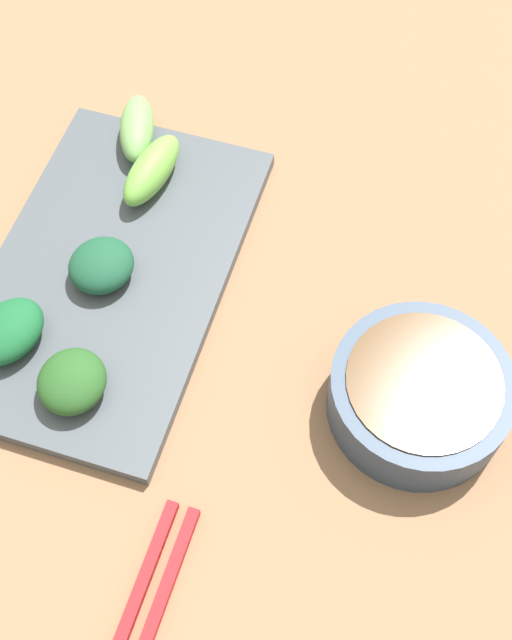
% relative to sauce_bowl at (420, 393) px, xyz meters
% --- Properties ---
extents(tabletop, '(2.10, 2.10, 0.02)m').
position_rel_sauce_bowl_xyz_m(tabletop, '(0.12, -0.03, -0.03)').
color(tabletop, '#8D6848').
rests_on(tabletop, ground).
extents(sauce_bowl, '(0.13, 0.13, 0.04)m').
position_rel_sauce_bowl_xyz_m(sauce_bowl, '(0.00, 0.00, 0.00)').
color(sauce_bowl, '#314358').
rests_on(sauce_bowl, tabletop).
extents(serving_plate, '(0.18, 0.29, 0.01)m').
position_rel_sauce_bowl_xyz_m(serving_plate, '(0.25, -0.04, -0.02)').
color(serving_plate, '#474E55').
rests_on(serving_plate, tabletop).
extents(broccoli_leafy_0, '(0.06, 0.06, 0.03)m').
position_rel_sauce_bowl_xyz_m(broccoli_leafy_0, '(0.25, -0.03, 0.00)').
color(broccoli_leafy_0, '#1A4E33').
rests_on(broccoli_leafy_0, serving_plate).
extents(broccoli_stalk_1, '(0.04, 0.08, 0.03)m').
position_rel_sauce_bowl_xyz_m(broccoli_stalk_1, '(0.24, -0.13, 0.00)').
color(broccoli_stalk_1, '#70B845').
rests_on(broccoli_stalk_1, serving_plate).
extents(broccoli_stalk_2, '(0.05, 0.08, 0.03)m').
position_rel_sauce_bowl_xyz_m(broccoli_stalk_2, '(0.27, -0.17, 0.00)').
color(broccoli_stalk_2, '#70AA5A').
rests_on(broccoli_stalk_2, serving_plate).
extents(broccoli_leafy_3, '(0.05, 0.05, 0.03)m').
position_rel_sauce_bowl_xyz_m(broccoli_leafy_3, '(0.23, 0.06, 0.00)').
color(broccoli_leafy_3, '#265622').
rests_on(broccoli_leafy_3, serving_plate).
extents(broccoli_leafy_4, '(0.06, 0.07, 0.03)m').
position_rel_sauce_bowl_xyz_m(broccoli_leafy_4, '(0.29, 0.04, 0.00)').
color(broccoli_leafy_4, '#185C2F').
rests_on(broccoli_leafy_4, serving_plate).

